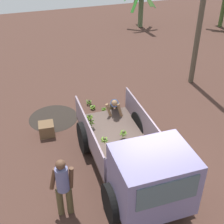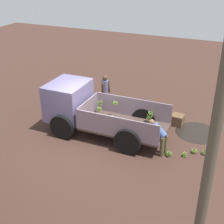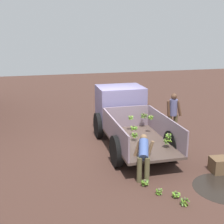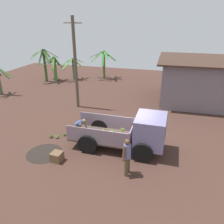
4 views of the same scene
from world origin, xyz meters
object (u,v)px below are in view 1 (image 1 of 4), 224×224
object	(u,v)px
banana_bunch_on_ground_3	(113,115)
wooden_crate_0	(47,129)
banana_bunch_on_ground_1	(93,107)
banana_bunch_on_ground_2	(104,109)
cargo_truck	(142,168)
banana_bunch_on_ground_0	(89,102)
utility_pole	(202,7)
person_foreground_visitor	(63,185)
person_worker_loading	(115,107)

from	to	relation	value
banana_bunch_on_ground_3	wooden_crate_0	world-z (taller)	wooden_crate_0
banana_bunch_on_ground_1	wooden_crate_0	size ratio (longest dim) A/B	0.43
banana_bunch_on_ground_1	banana_bunch_on_ground_2	size ratio (longest dim) A/B	1.05
cargo_truck	banana_bunch_on_ground_0	size ratio (longest dim) A/B	21.26
banana_bunch_on_ground_3	banana_bunch_on_ground_2	bearing A→B (deg)	-159.41
cargo_truck	banana_bunch_on_ground_1	xyz separation A→B (m)	(-4.48, -0.06, -0.92)
banana_bunch_on_ground_0	banana_bunch_on_ground_1	size ratio (longest dim) A/B	1.05
utility_pole	wooden_crate_0	xyz separation A→B (m)	(1.85, -6.52, -2.99)
banana_bunch_on_ground_1	banana_bunch_on_ground_3	distance (m)	0.95
banana_bunch_on_ground_1	banana_bunch_on_ground_2	distance (m)	0.44
banana_bunch_on_ground_0	banana_bunch_on_ground_1	xyz separation A→B (m)	(0.37, 0.05, -0.01)
banana_bunch_on_ground_0	banana_bunch_on_ground_2	bearing A→B (deg)	33.14
banana_bunch_on_ground_1	banana_bunch_on_ground_0	bearing A→B (deg)	-172.95
cargo_truck	person_foreground_visitor	distance (m)	1.95
banana_bunch_on_ground_3	wooden_crate_0	distance (m)	2.44
banana_bunch_on_ground_3	banana_bunch_on_ground_1	bearing A→B (deg)	-144.38
cargo_truck	person_foreground_visitor	world-z (taller)	cargo_truck
banana_bunch_on_ground_2	wooden_crate_0	bearing A→B (deg)	-70.62
banana_bunch_on_ground_1	banana_bunch_on_ground_3	world-z (taller)	banana_bunch_on_ground_3
person_worker_loading	banana_bunch_on_ground_0	world-z (taller)	person_worker_loading
utility_pole	banana_bunch_on_ground_3	distance (m)	5.38
person_foreground_visitor	person_worker_loading	distance (m)	3.95
utility_pole	banana_bunch_on_ground_0	xyz separation A→B (m)	(0.45, -4.70, -3.10)
person_foreground_visitor	banana_bunch_on_ground_1	world-z (taller)	person_foreground_visitor
person_foreground_visitor	banana_bunch_on_ground_0	bearing A→B (deg)	-13.91
person_worker_loading	banana_bunch_on_ground_3	size ratio (longest dim) A/B	4.79
banana_bunch_on_ground_0	banana_bunch_on_ground_3	bearing A→B (deg)	27.75
utility_pole	wooden_crate_0	world-z (taller)	utility_pole
banana_bunch_on_ground_0	wooden_crate_0	world-z (taller)	wooden_crate_0
banana_bunch_on_ground_2	banana_bunch_on_ground_3	xyz separation A→B (m)	(0.52, 0.20, 0.01)
person_worker_loading	banana_bunch_on_ground_1	world-z (taller)	person_worker_loading
utility_pole	banana_bunch_on_ground_0	world-z (taller)	utility_pole
person_foreground_visitor	banana_bunch_on_ground_0	world-z (taller)	person_foreground_visitor
person_foreground_visitor	person_worker_loading	world-z (taller)	person_foreground_visitor
utility_pole	banana_bunch_on_ground_1	bearing A→B (deg)	-80.08
utility_pole	person_worker_loading	xyz separation A→B (m)	(2.01, -4.20, -2.49)
cargo_truck	banana_bunch_on_ground_1	world-z (taller)	cargo_truck
utility_pole	person_foreground_visitor	world-z (taller)	utility_pole
utility_pole	banana_bunch_on_ground_3	size ratio (longest dim) A/B	25.10
banana_bunch_on_ground_1	banana_bunch_on_ground_2	world-z (taller)	banana_bunch_on_ground_2
banana_bunch_on_ground_2	wooden_crate_0	distance (m)	2.36
banana_bunch_on_ground_1	wooden_crate_0	bearing A→B (deg)	-60.95
person_worker_loading	banana_bunch_on_ground_1	bearing A→B (deg)	-139.57
person_worker_loading	banana_bunch_on_ground_0	bearing A→B (deg)	-142.73
utility_pole	banana_bunch_on_ground_2	bearing A→B (deg)	-76.04
banana_bunch_on_ground_0	banana_bunch_on_ground_3	size ratio (longest dim) A/B	0.89
person_foreground_visitor	wooden_crate_0	xyz separation A→B (m)	(-3.33, 0.02, -0.72)
banana_bunch_on_ground_0	wooden_crate_0	size ratio (longest dim) A/B	0.45
cargo_truck	banana_bunch_on_ground_2	distance (m)	4.34
person_foreground_visitor	wooden_crate_0	distance (m)	3.41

